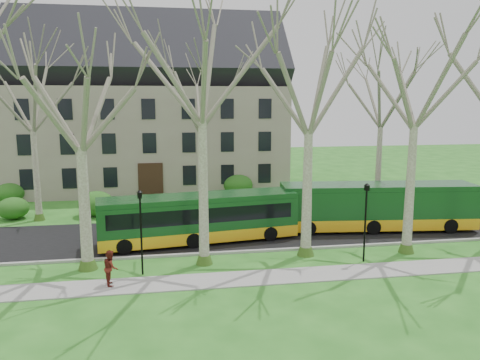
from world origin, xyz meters
name	(u,v)px	position (x,y,z in m)	size (l,w,h in m)	color
ground	(254,261)	(0.00, 0.00, 0.00)	(120.00, 120.00, 0.00)	#276A1E
sidewalk	(263,277)	(0.00, -2.50, 0.03)	(70.00, 2.00, 0.06)	gray
road	(238,233)	(0.00, 5.50, 0.03)	(80.00, 8.00, 0.06)	black
curb	(249,251)	(0.00, 1.50, 0.07)	(80.00, 0.25, 0.14)	#A5A39E
building	(150,107)	(-6.00, 24.00, 8.07)	(26.50, 12.20, 16.00)	gray
tree_row_verge	(253,134)	(0.00, 0.30, 7.00)	(49.00, 7.00, 14.00)	gray
tree_row_far	(209,137)	(-1.33, 11.00, 6.00)	(33.00, 7.00, 12.00)	gray
lamp_row	(258,221)	(0.00, -1.00, 2.57)	(36.22, 0.22, 4.30)	black
hedges	(166,196)	(-4.67, 14.00, 1.00)	(30.60, 8.60, 2.00)	#305F1B
bus_lead	(199,218)	(-2.70, 3.96, 1.59)	(12.23, 2.55, 3.06)	#14461B
bus_follow	(377,206)	(9.50, 4.81, 1.69)	(13.03, 2.72, 3.26)	#14461B
pedestrian_b	(111,267)	(-7.42, -2.26, 0.91)	(0.83, 0.65, 1.71)	maroon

